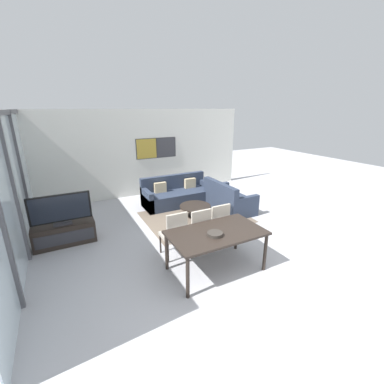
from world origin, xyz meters
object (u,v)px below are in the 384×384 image
(sofa_side, at_px, (227,201))
(fruit_bowl, at_px, (215,234))
(television, at_px, (61,210))
(dining_table, at_px, (216,235))
(dining_chair_left, at_px, (175,232))
(dining_chair_centre, at_px, (198,229))
(sofa_main, at_px, (177,195))
(coffee_table, at_px, (195,208))
(tv_console, at_px, (65,234))
(dining_chair_right, at_px, (217,223))

(sofa_side, distance_m, fruit_bowl, 3.14)
(television, bearing_deg, dining_table, -43.83)
(sofa_side, distance_m, dining_chair_left, 2.84)
(dining_chair_centre, bearing_deg, dining_chair_left, 171.78)
(sofa_main, relative_size, coffee_table, 2.52)
(sofa_main, height_order, dining_table, sofa_main)
(sofa_side, bearing_deg, television, 89.99)
(tv_console, relative_size, dining_table, 0.74)
(sofa_main, bearing_deg, dining_chair_right, -96.58)
(television, distance_m, dining_chair_centre, 2.90)
(dining_chair_right, bearing_deg, fruit_bowl, -125.66)
(coffee_table, bearing_deg, dining_chair_left, -129.80)
(dining_chair_left, bearing_deg, dining_chair_right, -1.29)
(television, bearing_deg, dining_chair_left, -39.48)
(coffee_table, xyz_separation_m, dining_table, (-0.80, -2.25, 0.44))
(coffee_table, relative_size, fruit_bowl, 3.12)
(dining_table, xyz_separation_m, dining_chair_centre, (-0.00, 0.65, -0.15))
(sofa_side, height_order, dining_table, sofa_side)
(sofa_main, xyz_separation_m, coffee_table, (-0.00, -1.19, -0.02))
(dining_table, height_order, dining_chair_right, dining_chair_right)
(coffee_table, height_order, dining_table, dining_table)
(sofa_main, distance_m, fruit_bowl, 3.70)
(tv_console, xyz_separation_m, fruit_bowl, (2.29, -2.40, 0.56))
(tv_console, bearing_deg, television, 90.00)
(sofa_main, distance_m, coffee_table, 1.19)
(dining_chair_left, bearing_deg, sofa_main, 64.89)
(television, bearing_deg, sofa_main, 20.02)
(tv_console, xyz_separation_m, dining_table, (2.38, -2.29, 0.46))
(fruit_bowl, bearing_deg, sofa_side, 50.59)
(sofa_main, distance_m, dining_table, 3.56)
(coffee_table, relative_size, dining_chair_right, 0.85)
(dining_chair_right, bearing_deg, coffee_table, 78.49)
(tv_console, bearing_deg, sofa_main, 20.03)
(dining_table, height_order, dining_chair_centre, dining_chair_centre)
(sofa_main, bearing_deg, tv_console, -159.97)
(television, xyz_separation_m, coffee_table, (3.18, -0.03, -0.55))
(tv_console, xyz_separation_m, coffee_table, (3.18, -0.03, 0.02))
(sofa_main, xyz_separation_m, dining_chair_left, (-1.28, -2.73, 0.26))
(dining_table, bearing_deg, sofa_side, 50.74)
(sofa_side, xyz_separation_m, fruit_bowl, (-1.97, -2.40, 0.52))
(sofa_side, xyz_separation_m, dining_chair_left, (-2.35, -1.57, 0.26))
(television, height_order, dining_chair_right, television)
(tv_console, height_order, fruit_bowl, fruit_bowl)
(tv_console, height_order, dining_chair_left, dining_chair_left)
(tv_console, relative_size, television, 1.04)
(television, relative_size, coffee_table, 1.44)
(sofa_main, height_order, sofa_side, same)
(dining_chair_centre, relative_size, fruit_bowl, 3.65)
(television, bearing_deg, tv_console, -90.00)
(coffee_table, height_order, dining_chair_centre, dining_chair_centre)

